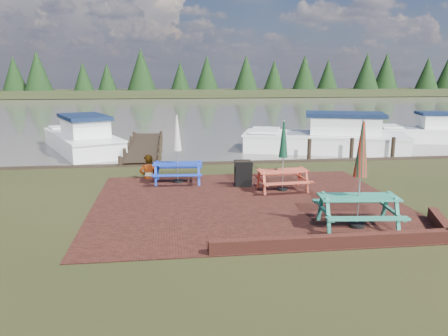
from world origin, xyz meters
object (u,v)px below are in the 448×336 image
Objects in this scene: picnic_table_red at (283,167)px; boat_jetty at (82,139)px; chalkboard at (243,174)px; picnic_table_blue at (178,160)px; boat_far at (432,132)px; jetty at (145,146)px; person at (148,155)px; boat_near at (328,139)px; picnic_table_teal at (359,191)px.

picnic_table_red reaches higher than boat_jetty.
chalkboard is 11.35m from boat_jetty.
picnic_table_red is 1.38m from chalkboard.
picnic_table_red is at bearing -19.69° from picnic_table_blue.
picnic_table_red is 0.97× the size of picnic_table_blue.
boat_far is (15.14, 8.85, -0.44)m from picnic_table_blue.
boat_far reaches higher than jetty.
picnic_table_red is 10.30m from jetty.
picnic_table_blue is 17.54m from boat_far.
boat_far is at bearing 4.50° from jetty.
boat_jetty is at bearing -79.01° from person.
boat_far is at bearing 38.66° from chalkboard.
boat_near is at bearing 43.85° from picnic_table_blue.
chalkboard is (-1.19, 0.61, -0.33)m from picnic_table_red.
picnic_table_teal is 0.29× the size of jetty.
picnic_table_teal reaches higher than boat_near.
boat_jetty is at bearing 124.50° from picnic_table_blue.
picnic_table_red is 0.35× the size of boat_far.
picnic_table_teal is at bearing -61.51° from chalkboard.
boat_far is at bearing -21.54° from boat_jetty.
chalkboard is at bearing -66.43° from jetty.
jetty is (-3.68, 8.43, -0.35)m from chalkboard.
picnic_table_teal reaches higher than picnic_table_blue.
jetty is 9.43m from boat_near.
boat_jetty is (-8.06, 9.64, -0.37)m from picnic_table_red.
picnic_table_teal is 16.05m from boat_jetty.
chalkboard is 9.28m from boat_near.
picnic_table_red reaches higher than chalkboard.
picnic_table_red reaches higher than jetty.
boat_far is at bearing -54.01° from boat_near.
jetty is 5.19× the size of person.
boat_far is (16.66, 1.31, 0.26)m from jetty.
picnic_table_red is 1.31× the size of person.
person is (0.46, -6.77, 0.76)m from jetty.
chalkboard is at bearing 137.29° from person.
picnic_table_red is at bearing -61.68° from jetty.
picnic_table_teal is at bearing -179.32° from boat_near.
picnic_table_teal reaches higher than jetty.
jetty is at bearing 105.86° from picnic_table_blue.
picnic_table_red is at bearing -73.71° from boat_jetty.
picnic_table_blue is at bearing 159.27° from chalkboard.
picnic_table_teal is 6.70m from picnic_table_blue.
picnic_table_red is 12.57m from boat_jetty.
jetty is 16.71m from boat_far.
boat_far is (11.79, 10.36, -0.42)m from picnic_table_red.
boat_far is at bearing 37.55° from picnic_table_red.
picnic_table_red reaches higher than boat_far.
picnic_table_teal reaches higher than boat_jetty.
picnic_table_blue reaches higher than person.
chalkboard is at bearing 123.15° from picnic_table_teal.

